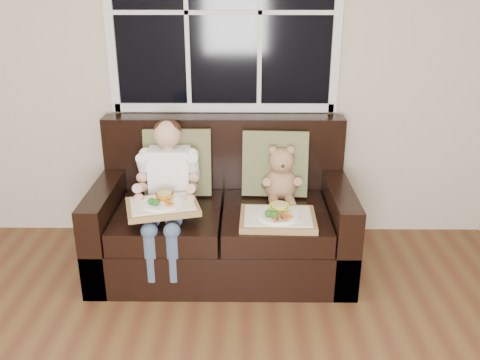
{
  "coord_description": "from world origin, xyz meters",
  "views": [
    {
      "loc": [
        0.38,
        -1.14,
        1.85
      ],
      "look_at": [
        0.35,
        1.85,
        0.67
      ],
      "focal_mm": 38.0,
      "sensor_mm": 36.0,
      "label": 1
    }
  ],
  "objects_px": {
    "loveseat": "(223,220)",
    "teddy_bear": "(281,178)",
    "tray_right": "(278,217)",
    "child": "(168,181)",
    "tray_left": "(162,205)"
  },
  "relations": [
    {
      "from": "loveseat",
      "to": "teddy_bear",
      "type": "distance_m",
      "value": 0.5
    },
    {
      "from": "loveseat",
      "to": "tray_right",
      "type": "relative_size",
      "value": 3.55
    },
    {
      "from": "loveseat",
      "to": "tray_right",
      "type": "bearing_deg",
      "value": -40.87
    },
    {
      "from": "child",
      "to": "teddy_bear",
      "type": "bearing_deg",
      "value": 12.31
    },
    {
      "from": "loveseat",
      "to": "child",
      "type": "relative_size",
      "value": 1.92
    },
    {
      "from": "tray_right",
      "to": "child",
      "type": "bearing_deg",
      "value": 166.9
    },
    {
      "from": "teddy_bear",
      "to": "tray_left",
      "type": "bearing_deg",
      "value": -155.73
    },
    {
      "from": "teddy_bear",
      "to": "tray_left",
      "type": "distance_m",
      "value": 0.84
    },
    {
      "from": "loveseat",
      "to": "teddy_bear",
      "type": "xyz_separation_m",
      "value": [
        0.39,
        0.04,
        0.3
      ]
    },
    {
      "from": "loveseat",
      "to": "child",
      "type": "distance_m",
      "value": 0.5
    },
    {
      "from": "teddy_bear",
      "to": "tray_right",
      "type": "height_order",
      "value": "teddy_bear"
    },
    {
      "from": "child",
      "to": "tray_left",
      "type": "height_order",
      "value": "child"
    },
    {
      "from": "teddy_bear",
      "to": "tray_right",
      "type": "xyz_separation_m",
      "value": [
        -0.04,
        -0.35,
        -0.13
      ]
    },
    {
      "from": "teddy_bear",
      "to": "tray_left",
      "type": "height_order",
      "value": "teddy_bear"
    },
    {
      "from": "tray_left",
      "to": "loveseat",
      "type": "bearing_deg",
      "value": 28.38
    }
  ]
}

